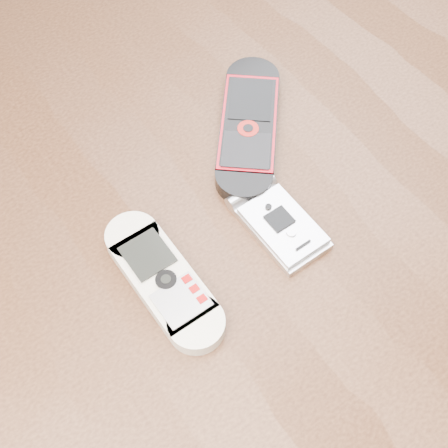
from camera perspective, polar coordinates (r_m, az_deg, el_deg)
ground at (r=1.23m, az=-0.20°, el=-19.03°), size 4.00×4.00×0.00m
table at (r=0.62m, az=-0.38°, el=-5.86°), size 1.20×0.80×0.75m
nokia_white at (r=0.50m, az=-5.58°, el=-5.05°), size 0.05×0.14×0.02m
nokia_black_red at (r=0.58m, az=2.26°, el=8.95°), size 0.15×0.16×0.02m
motorola_razr at (r=0.52m, az=5.22°, el=-0.08°), size 0.05×0.09×0.01m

